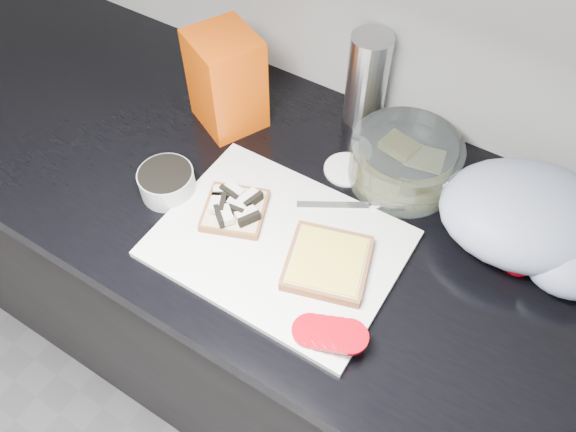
% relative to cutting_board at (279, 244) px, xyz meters
% --- Properties ---
extents(base_cabinet, '(3.50, 0.60, 0.86)m').
position_rel_cutting_board_xyz_m(base_cabinet, '(0.11, 0.10, -0.48)').
color(base_cabinet, black).
rests_on(base_cabinet, ground).
extents(countertop, '(3.50, 0.64, 0.04)m').
position_rel_cutting_board_xyz_m(countertop, '(0.11, 0.10, -0.03)').
color(countertop, black).
rests_on(countertop, base_cabinet).
extents(cutting_board, '(0.40, 0.30, 0.01)m').
position_rel_cutting_board_xyz_m(cutting_board, '(0.00, 0.00, 0.00)').
color(cutting_board, silver).
rests_on(cutting_board, countertop).
extents(bread_left, '(0.14, 0.14, 0.03)m').
position_rel_cutting_board_xyz_m(bread_left, '(-0.10, 0.01, 0.02)').
color(bread_left, beige).
rests_on(bread_left, cutting_board).
extents(bread_right, '(0.17, 0.17, 0.02)m').
position_rel_cutting_board_xyz_m(bread_right, '(0.09, 0.00, 0.02)').
color(bread_right, beige).
rests_on(bread_right, cutting_board).
extents(tomato_slices, '(0.13, 0.08, 0.02)m').
position_rel_cutting_board_xyz_m(tomato_slices, '(0.16, -0.11, 0.02)').
color(tomato_slices, '#B1040F').
rests_on(tomato_slices, cutting_board).
extents(knife, '(0.17, 0.11, 0.01)m').
position_rel_cutting_board_xyz_m(knife, '(0.09, 0.15, 0.01)').
color(knife, silver).
rests_on(knife, cutting_board).
extents(seed_tub, '(0.10, 0.10, 0.05)m').
position_rel_cutting_board_xyz_m(seed_tub, '(-0.23, -0.00, 0.02)').
color(seed_tub, '#A8ADAD').
rests_on(seed_tub, countertop).
extents(tub_lid, '(0.09, 0.09, 0.01)m').
position_rel_cutting_board_xyz_m(tub_lid, '(0.02, 0.21, -0.00)').
color(tub_lid, white).
rests_on(tub_lid, countertop).
extents(glass_bowl, '(0.20, 0.20, 0.08)m').
position_rel_cutting_board_xyz_m(glass_bowl, '(0.11, 0.25, 0.04)').
color(glass_bowl, silver).
rests_on(glass_bowl, countertop).
extents(bread_bag, '(0.16, 0.16, 0.19)m').
position_rel_cutting_board_xyz_m(bread_bag, '(-0.25, 0.21, 0.09)').
color(bread_bag, '#F75104').
rests_on(bread_bag, countertop).
extents(steel_canister, '(0.08, 0.08, 0.19)m').
position_rel_cutting_board_xyz_m(steel_canister, '(-0.03, 0.36, 0.09)').
color(steel_canister, '#A9A9AD').
rests_on(steel_canister, countertop).
extents(grocery_bag, '(0.35, 0.31, 0.12)m').
position_rel_cutting_board_xyz_m(grocery_bag, '(0.35, 0.22, 0.05)').
color(grocery_bag, '#99A3BD').
rests_on(grocery_bag, countertop).
extents(whole_tomatoes, '(0.06, 0.06, 0.06)m').
position_rel_cutting_board_xyz_m(whole_tomatoes, '(0.36, 0.17, 0.02)').
color(whole_tomatoes, '#B1040F').
rests_on(whole_tomatoes, countertop).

